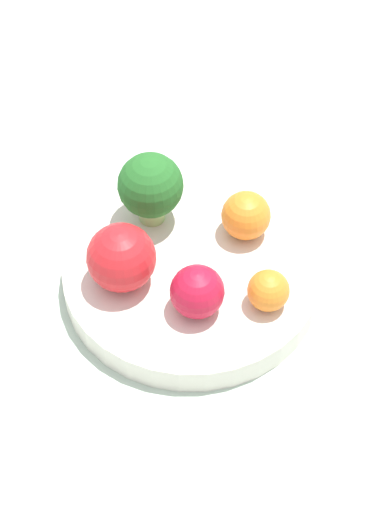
# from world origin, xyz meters

# --- Properties ---
(ground_plane) EXTENTS (6.00, 6.00, 0.00)m
(ground_plane) POSITION_xyz_m (0.00, 0.00, 0.00)
(ground_plane) COLOR gray
(table_surface) EXTENTS (1.20, 1.20, 0.02)m
(table_surface) POSITION_xyz_m (0.00, 0.00, 0.01)
(table_surface) COLOR #B2C6B2
(table_surface) RESTS_ON ground_plane
(bowl) EXTENTS (0.22, 0.22, 0.03)m
(bowl) POSITION_xyz_m (0.00, 0.00, 0.03)
(bowl) COLOR silver
(bowl) RESTS_ON table_surface
(broccoli) EXTENTS (0.06, 0.06, 0.07)m
(broccoli) POSITION_xyz_m (0.04, -0.05, 0.08)
(broccoli) COLOR #8CB76B
(broccoli) RESTS_ON bowl
(apple_red) EXTENTS (0.06, 0.06, 0.06)m
(apple_red) POSITION_xyz_m (0.06, 0.02, 0.07)
(apple_red) COLOR red
(apple_red) RESTS_ON bowl
(apple_green) EXTENTS (0.04, 0.04, 0.04)m
(apple_green) POSITION_xyz_m (-0.01, 0.05, 0.07)
(apple_green) COLOR #B7142D
(apple_green) RESTS_ON bowl
(orange_front) EXTENTS (0.03, 0.03, 0.03)m
(orange_front) POSITION_xyz_m (-0.07, 0.04, 0.06)
(orange_front) COLOR orange
(orange_front) RESTS_ON bowl
(orange_back) EXTENTS (0.04, 0.04, 0.04)m
(orange_back) POSITION_xyz_m (-0.04, -0.04, 0.07)
(orange_back) COLOR orange
(orange_back) RESTS_ON bowl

